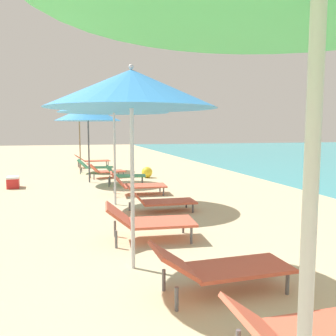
% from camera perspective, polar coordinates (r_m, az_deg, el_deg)
% --- Properties ---
extents(lounger_nearest_shoreside, '(1.33, 0.65, 0.51)m').
position_cam_1_polar(lounger_nearest_shoreside, '(3.07, 22.53, -23.10)').
color(lounger_nearest_shoreside, '#D8593F').
rests_on(lounger_nearest_shoreside, ground).
extents(umbrella_second, '(2.06, 2.06, 2.51)m').
position_cam_1_polar(umbrella_second, '(4.41, -5.84, 12.34)').
color(umbrella_second, silver).
rests_on(umbrella_second, ground).
extents(lounger_second_shoreside, '(1.43, 0.79, 0.59)m').
position_cam_1_polar(lounger_second_shoreside, '(5.69, -3.07, -8.28)').
color(lounger_second_shoreside, '#D8593F').
rests_on(lounger_second_shoreside, ground).
extents(lounger_second_inland, '(1.51, 0.60, 0.56)m').
position_cam_1_polar(lounger_second_inland, '(3.98, 8.31, -15.19)').
color(lounger_second_inland, '#D8593F').
rests_on(lounger_second_inland, ground).
extents(umbrella_third, '(2.49, 2.49, 2.69)m').
position_cam_1_polar(umbrella_third, '(8.30, -8.60, 10.46)').
color(umbrella_third, silver).
rests_on(umbrella_third, ground).
extents(lounger_third_shoreside, '(1.51, 0.80, 0.62)m').
position_cam_1_polar(lounger_third_shoreside, '(9.63, -5.00, -2.53)').
color(lounger_third_shoreside, '#D8593F').
rests_on(lounger_third_shoreside, ground).
extents(lounger_third_inland, '(1.47, 0.62, 0.60)m').
position_cam_1_polar(lounger_third_inland, '(7.61, -1.48, -5.05)').
color(lounger_third_inland, '#D8593F').
rests_on(lounger_third_inland, ground).
extents(umbrella_fourth, '(2.13, 2.13, 2.55)m').
position_cam_1_polar(umbrella_fourth, '(11.98, -12.59, 8.47)').
color(umbrella_fourth, '#4C4C51').
rests_on(umbrella_fourth, ground).
extents(lounger_fourth_shoreside, '(1.40, 0.87, 0.55)m').
position_cam_1_polar(lounger_fourth_shoreside, '(13.06, -9.88, -0.38)').
color(lounger_fourth_shoreside, '#D8593F').
rests_on(lounger_fourth_shoreside, ground).
extents(lounger_fourth_inland, '(1.29, 0.74, 0.63)m').
position_cam_1_polar(lounger_fourth_inland, '(11.20, -6.90, -1.05)').
color(lounger_fourth_inland, '#4CA572').
rests_on(lounger_fourth_inland, ground).
extents(umbrella_farthest, '(1.85, 1.85, 2.47)m').
position_cam_1_polar(umbrella_farthest, '(15.60, -13.91, 7.86)').
color(umbrella_farthest, olive).
rests_on(umbrella_farthest, ground).
extents(lounger_farthest_shoreside, '(1.61, 0.72, 0.60)m').
position_cam_1_polar(lounger_farthest_shoreside, '(16.81, -12.00, 1.24)').
color(lounger_farthest_shoreside, '#D8593F').
rests_on(lounger_farthest_shoreside, ground).
extents(lounger_farthest_inland, '(1.42, 0.75, 0.56)m').
position_cam_1_polar(lounger_farthest_inland, '(14.53, -11.60, 0.27)').
color(lounger_farthest_inland, '#4CA572').
rests_on(lounger_farthest_inland, ground).
extents(cooler_box, '(0.39, 0.59, 0.34)m').
position_cam_1_polar(cooler_box, '(11.65, -23.37, -2.06)').
color(cooler_box, red).
rests_on(cooler_box, ground).
extents(beach_ball, '(0.39, 0.39, 0.39)m').
position_cam_1_polar(beach_ball, '(12.93, -3.34, -0.68)').
color(beach_ball, yellow).
rests_on(beach_ball, ground).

